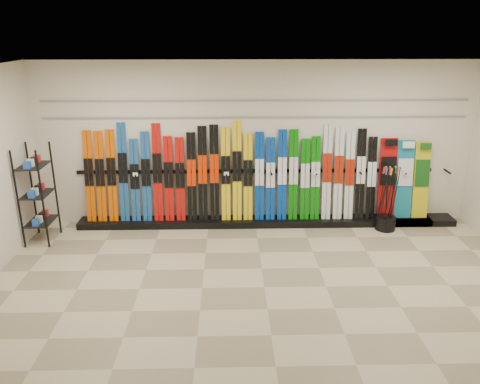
{
  "coord_description": "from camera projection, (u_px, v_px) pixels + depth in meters",
  "views": [
    {
      "loc": [
        -0.49,
        -5.85,
        3.48
      ],
      "look_at": [
        -0.32,
        1.0,
        1.1
      ],
      "focal_mm": 35.0,
      "sensor_mm": 36.0,
      "label": 1
    }
  ],
  "objects": [
    {
      "name": "floor",
      "position": [
        264.0,
        287.0,
        6.68
      ],
      "size": [
        8.0,
        8.0,
        0.0
      ],
      "primitive_type": "plane",
      "color": "gray",
      "rests_on": "ground"
    },
    {
      "name": "back_wall",
      "position": [
        256.0,
        144.0,
        8.55
      ],
      "size": [
        8.0,
        0.0,
        8.0
      ],
      "primitive_type": "plane",
      "rotation": [
        1.57,
        0.0,
        0.0
      ],
      "color": "beige",
      "rests_on": "floor"
    },
    {
      "name": "ceiling",
      "position": [
        269.0,
        72.0,
        5.7
      ],
      "size": [
        8.0,
        8.0,
        0.0
      ],
      "primitive_type": "plane",
      "rotation": [
        3.14,
        0.0,
        0.0
      ],
      "color": "silver",
      "rests_on": "back_wall"
    },
    {
      "name": "ski_rack_base",
      "position": [
        267.0,
        222.0,
        8.82
      ],
      "size": [
        8.0,
        0.4,
        0.12
      ],
      "primitive_type": "cube",
      "color": "black",
      "rests_on": "floor"
    },
    {
      "name": "skis",
      "position": [
        230.0,
        176.0,
        8.58
      ],
      "size": [
        5.36,
        0.29,
        1.83
      ],
      "color": "#DF5300",
      "rests_on": "ski_rack_base"
    },
    {
      "name": "snowboards",
      "position": [
        404.0,
        180.0,
        8.69
      ],
      "size": [
        0.95,
        0.23,
        1.5
      ],
      "color": "#990C0C",
      "rests_on": "ski_rack_base"
    },
    {
      "name": "accessory_rack",
      "position": [
        37.0,
        194.0,
        7.92
      ],
      "size": [
        0.4,
        0.6,
        1.69
      ],
      "primitive_type": "cube",
      "color": "black",
      "rests_on": "floor"
    },
    {
      "name": "pole_bin",
      "position": [
        385.0,
        223.0,
        8.59
      ],
      "size": [
        0.36,
        0.36,
        0.25
      ],
      "primitive_type": "cylinder",
      "color": "black",
      "rests_on": "floor"
    },
    {
      "name": "ski_poles",
      "position": [
        388.0,
        199.0,
        8.41
      ],
      "size": [
        0.34,
        0.23,
        1.18
      ],
      "color": "black",
      "rests_on": "pole_bin"
    },
    {
      "name": "slatwall_rail_0",
      "position": [
        256.0,
        117.0,
        8.37
      ],
      "size": [
        7.6,
        0.02,
        0.03
      ],
      "primitive_type": "cube",
      "color": "gray",
      "rests_on": "back_wall"
    },
    {
      "name": "slatwall_rail_1",
      "position": [
        256.0,
        100.0,
        8.27
      ],
      "size": [
        7.6,
        0.02,
        0.03
      ],
      "primitive_type": "cube",
      "color": "gray",
      "rests_on": "back_wall"
    }
  ]
}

